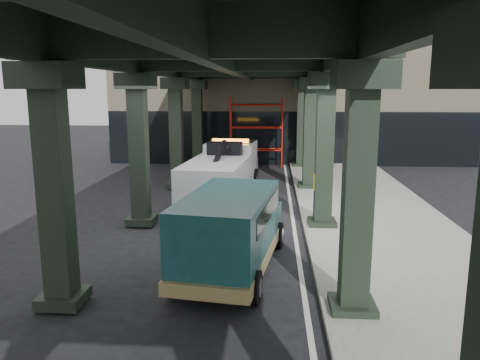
% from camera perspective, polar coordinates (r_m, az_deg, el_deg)
% --- Properties ---
extents(ground, '(90.00, 90.00, 0.00)m').
position_cam_1_polar(ground, '(13.69, -0.22, -8.16)').
color(ground, black).
rests_on(ground, ground).
extents(sidewalk, '(5.00, 40.00, 0.15)m').
position_cam_1_polar(sidewalk, '(15.94, 16.77, -5.58)').
color(sidewalk, gray).
rests_on(sidewalk, ground).
extents(lane_stripe, '(0.12, 38.00, 0.01)m').
position_cam_1_polar(lane_stripe, '(15.58, 6.61, -5.82)').
color(lane_stripe, silver).
rests_on(lane_stripe, ground).
extents(viaduct, '(7.40, 32.00, 6.40)m').
position_cam_1_polar(viaduct, '(14.99, -1.23, 14.70)').
color(viaduct, black).
rests_on(viaduct, ground).
extents(building, '(22.00, 10.00, 8.00)m').
position_cam_1_polar(building, '(32.92, 5.91, 10.09)').
color(building, '#C6B793').
rests_on(building, ground).
extents(scaffolding, '(3.08, 0.88, 4.00)m').
position_cam_1_polar(scaffolding, '(27.66, 2.02, 6.05)').
color(scaffolding, red).
rests_on(scaffolding, ground).
extents(tow_truck, '(2.75, 7.67, 2.46)m').
position_cam_1_polar(tow_truck, '(19.25, -2.02, 1.15)').
color(tow_truck, black).
rests_on(tow_truck, ground).
extents(towed_van, '(2.64, 5.29, 2.06)m').
position_cam_1_polar(towed_van, '(11.56, -1.09, -6.05)').
color(towed_van, '#124042').
rests_on(towed_van, ground).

